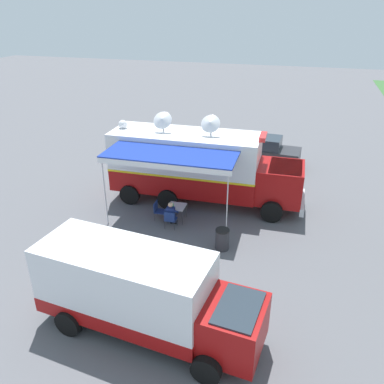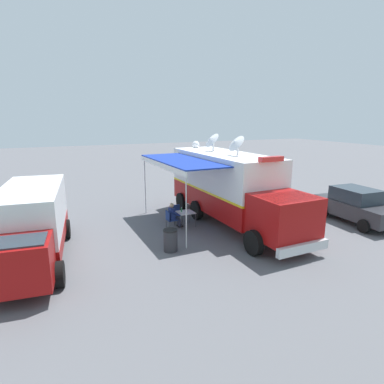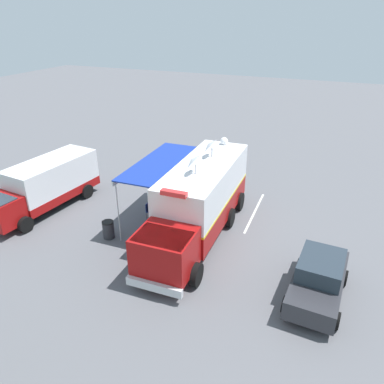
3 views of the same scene
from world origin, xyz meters
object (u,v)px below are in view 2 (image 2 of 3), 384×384
Objects in this scene: folding_chair_at_table at (170,218)px; trash_bin at (170,240)px; seated_responder at (174,215)px; support_truck at (32,224)px; command_truck at (230,186)px; car_behind_truck at (356,205)px; water_bottle at (182,210)px; folding_chair_beside_table at (176,212)px; folding_table at (186,213)px.

trash_bin reaches higher than folding_chair_at_table.
support_truck is (6.09, 1.16, 0.73)m from seated_responder.
command_truck is 2.22× the size of car_behind_truck.
car_behind_truck is at bearing 157.12° from command_truck.
command_truck is 8.96m from support_truck.
folding_chair_beside_table is at bearing -90.26° from water_bottle.
water_bottle is at bearing 89.74° from folding_chair_beside_table.
car_behind_truck reaches higher than folding_table.
water_bottle is at bearing -171.37° from seated_responder.
water_bottle is 0.25× the size of trash_bin.
trash_bin is 0.21× the size of car_behind_truck.
command_truck reaches higher than folding_table.
trash_bin is at bearing -2.78° from car_behind_truck.
trash_bin is 0.13× the size of support_truck.
support_truck is at bearing 10.61° from water_bottle.
car_behind_truck is at bearing 177.22° from trash_bin.
command_truck is 42.59× the size of water_bottle.
car_behind_truck is (-9.01, 3.04, 0.37)m from folding_chair_at_table.
command_truck is 11.67× the size of folding_table.
folding_table is at bearing 100.79° from folding_chair_beside_table.
folding_chair_beside_table reaches higher than folding_table.
folding_chair_at_table is (0.63, 0.07, -0.32)m from water_bottle.
folding_table is 0.88m from folding_chair_beside_table.
support_truck is at bearing -7.23° from car_behind_truck.
water_bottle is 0.71m from folding_chair_at_table.
trash_bin is (1.13, 2.56, -0.20)m from seated_responder.
folding_chair_at_table is 1.03m from folding_chair_beside_table.
seated_responder is at bearing -10.44° from command_truck.
folding_chair_at_table is 9.51m from car_behind_truck.
folding_chair_at_table is 0.12× the size of support_truck.
command_truck is 10.48× the size of trash_bin.
folding_table is 0.61m from seated_responder.
command_truck reaches higher than seated_responder.
car_behind_truck is at bearing 160.94° from seated_responder.
water_bottle is (0.17, -0.11, 0.16)m from folding_table.
trash_bin reaches higher than folding_table.
support_truck is (4.96, -1.41, 0.93)m from trash_bin.
support_truck is at bearing 10.75° from seated_responder.
car_behind_truck reaches higher than seated_responder.
command_truck reaches higher than car_behind_truck.
support_truck reaches higher than seated_responder.
seated_responder is at bearing 8.63° from water_bottle.
trash_bin is (0.94, 2.56, -0.06)m from folding_chair_at_table.
car_behind_truck is (-8.21, 3.00, 0.21)m from folding_table.
seated_responder is (0.45, 0.80, 0.14)m from folding_chair_beside_table.
command_truck reaches higher than folding_chair_at_table.
support_truck reaches higher than car_behind_truck.
car_behind_truck is (-9.95, 0.48, 0.42)m from trash_bin.
support_truck is (5.90, 1.15, 0.87)m from folding_chair_at_table.
seated_responder is at bearing 60.84° from folding_chair_beside_table.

